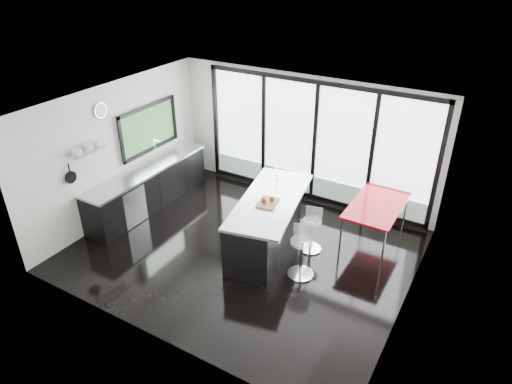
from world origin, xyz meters
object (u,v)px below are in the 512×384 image
Objects in this scene: bar_stool_near at (301,258)px; red_table at (374,223)px; island at (266,221)px; bar_stool_far at (311,235)px.

red_table reaches higher than bar_stool_near.
bar_stool_near is 1.80m from red_table.
island reaches higher than bar_stool_far.
bar_stool_far is (-0.16, 0.78, -0.04)m from bar_stool_near.
bar_stool_near is at bearing -27.72° from island.
red_table is (0.93, 0.85, 0.09)m from bar_stool_far.
island reaches higher than bar_stool_near.
red_table is at bearing 31.66° from bar_stool_far.
bar_stool_near reaches higher than bar_stool_far.
island is at bearing 134.47° from bar_stool_near.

